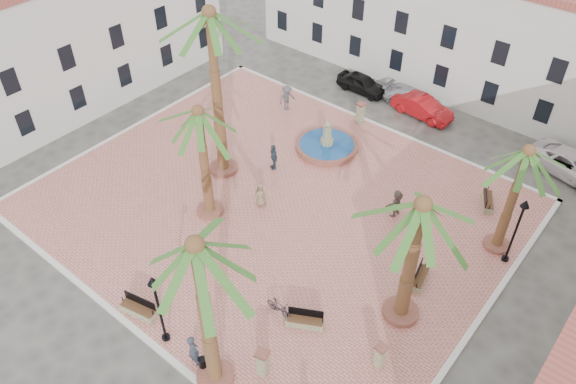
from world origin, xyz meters
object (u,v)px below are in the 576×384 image
(palm_nw, at_px, (211,31))
(palm_ne, at_px, (525,163))
(car_red, at_px, (422,107))
(car_silver, at_px, (414,99))
(bollard_n, at_px, (360,113))
(bicycle_b, at_px, (279,308))
(pedestrian_east, at_px, (396,203))
(car_white, at_px, (572,165))
(lamppost_s, at_px, (157,298))
(cyclist_a, at_px, (193,350))
(palm_s, at_px, (198,263))
(lamppost_e, at_px, (519,221))
(palm_sw, at_px, (200,125))
(fountain, at_px, (327,145))
(car_black, at_px, (362,83))
(bench_ne, at_px, (487,201))
(bollard_e, at_px, (380,356))
(pedestrian_north, at_px, (287,98))
(pedestrian_fountain_b, at_px, (274,157))
(bollard_se, at_px, (263,363))
(bench_se, at_px, (305,321))
(pedestrian_fountain_a, at_px, (261,195))
(litter_bin, at_px, (203,364))
(bench_s, at_px, (139,310))
(bench_e, at_px, (420,278))
(palm_e, at_px, (420,221))

(palm_nw, xyz_separation_m, palm_ne, (16.21, 4.63, -3.65))
(car_red, bearing_deg, car_silver, 61.40)
(car_silver, bearing_deg, bollard_n, 155.10)
(bicycle_b, relative_size, pedestrian_east, 0.93)
(palm_ne, height_order, car_white, palm_ne)
(bicycle_b, relative_size, car_silver, 0.36)
(bollard_n, bearing_deg, lamppost_s, -81.59)
(bicycle_b, bearing_deg, cyclist_a, 167.23)
(car_white, bearing_deg, palm_s, 176.49)
(bollard_n, bearing_deg, car_silver, 68.16)
(lamppost_e, bearing_deg, palm_ne, 139.37)
(palm_nw, xyz_separation_m, palm_sw, (2.13, -3.34, -3.27))
(fountain, bearing_deg, lamppost_e, -8.67)
(lamppost_e, xyz_separation_m, car_white, (0.15, 9.73, -2.28))
(lamppost_e, distance_m, car_black, 18.71)
(palm_s, bearing_deg, palm_sw, 136.49)
(bench_ne, distance_m, lamppost_s, 19.97)
(palm_ne, relative_size, bollard_e, 4.95)
(lamppost_s, relative_size, lamppost_e, 1.02)
(cyclist_a, relative_size, pedestrian_east, 1.07)
(bollard_e, bearing_deg, pedestrian_north, 140.29)
(palm_s, xyz_separation_m, pedestrian_fountain_b, (-7.66, 12.96, -6.62))
(bollard_se, distance_m, pedestrian_fountain_b, 14.62)
(bench_ne, bearing_deg, palm_ne, -174.03)
(palm_nw, height_order, pedestrian_fountain_b, palm_nw)
(fountain, bearing_deg, bench_se, -57.84)
(bicycle_b, relative_size, car_red, 0.36)
(bollard_se, xyz_separation_m, car_silver, (-5.98, 23.69, -0.30))
(pedestrian_fountain_a, bearing_deg, litter_bin, -86.86)
(palm_ne, distance_m, pedestrian_north, 18.55)
(bench_s, height_order, bench_e, bench_s)
(palm_sw, xyz_separation_m, cyclist_a, (6.59, -7.47, -5.15))
(lamppost_e, bearing_deg, car_silver, 137.84)
(bench_ne, distance_m, bollard_se, 17.01)
(bench_e, height_order, bench_ne, bench_ne)
(fountain, distance_m, bollard_se, 17.10)
(palm_e, distance_m, bollard_se, 9.11)
(car_white, bearing_deg, bench_s, 165.64)
(bench_ne, xyz_separation_m, pedestrian_north, (-15.78, 0.60, 0.69))
(pedestrian_north, bearing_deg, pedestrian_east, -92.33)
(car_black, bearing_deg, fountain, -161.97)
(litter_bin, height_order, bicycle_b, bicycle_b)
(bollard_n, distance_m, car_silver, 4.78)
(palm_ne, bearing_deg, pedestrian_fountain_a, -155.14)
(fountain, xyz_separation_m, lamppost_s, (3.03, -16.77, 2.66))
(car_black, bearing_deg, lamppost_s, -166.58)
(cyclist_a, bearing_deg, palm_sw, -43.89)
(bicycle_b, bearing_deg, lamppost_s, 146.93)
(palm_ne, xyz_separation_m, pedestrian_fountain_b, (-13.87, -2.47, -4.81))
(bollard_e, bearing_deg, car_black, 125.35)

